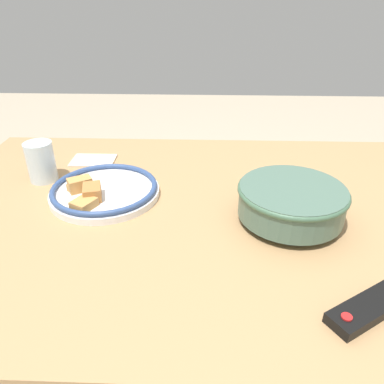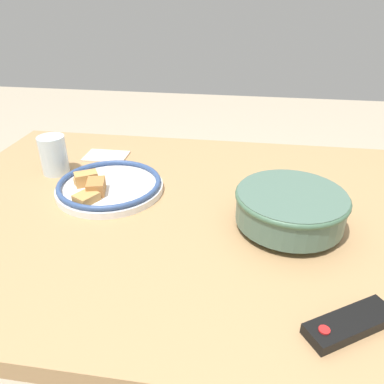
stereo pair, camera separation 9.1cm
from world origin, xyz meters
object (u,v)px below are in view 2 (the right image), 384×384
(food_plate, at_px, (108,186))
(tv_remote, at_px, (350,324))
(drinking_glass, at_px, (54,155))
(noodle_bowl, at_px, (290,207))

(food_plate, bearing_deg, tv_remote, 144.99)
(tv_remote, relative_size, drinking_glass, 1.44)
(noodle_bowl, distance_m, food_plate, 0.47)
(food_plate, height_order, tv_remote, food_plate)
(noodle_bowl, height_order, food_plate, noodle_bowl)
(food_plate, height_order, drinking_glass, drinking_glass)
(tv_remote, bearing_deg, drinking_glass, 24.95)
(noodle_bowl, xyz_separation_m, food_plate, (0.46, -0.10, -0.03))
(food_plate, xyz_separation_m, drinking_glass, (0.19, -0.09, 0.04))
(tv_remote, bearing_deg, food_plate, 22.54)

